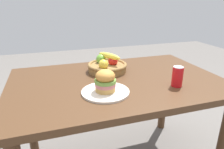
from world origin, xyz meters
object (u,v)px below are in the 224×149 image
(plate, at_px, (105,92))
(soda_can, at_px, (177,77))
(fruit_basket, at_px, (107,66))
(sandwich, at_px, (105,81))

(plate, xyz_separation_m, soda_can, (0.45, -0.04, 0.06))
(soda_can, relative_size, fruit_basket, 0.43)
(soda_can, bearing_deg, plate, 174.60)
(sandwich, xyz_separation_m, fruit_basket, (0.12, 0.35, -0.03))
(sandwich, height_order, soda_can, sandwich)
(sandwich, relative_size, fruit_basket, 0.44)
(soda_can, xyz_separation_m, fruit_basket, (-0.33, 0.39, -0.02))
(plate, height_order, sandwich, sandwich)
(soda_can, height_order, fruit_basket, fruit_basket)
(sandwich, xyz_separation_m, soda_can, (0.45, -0.04, -0.01))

